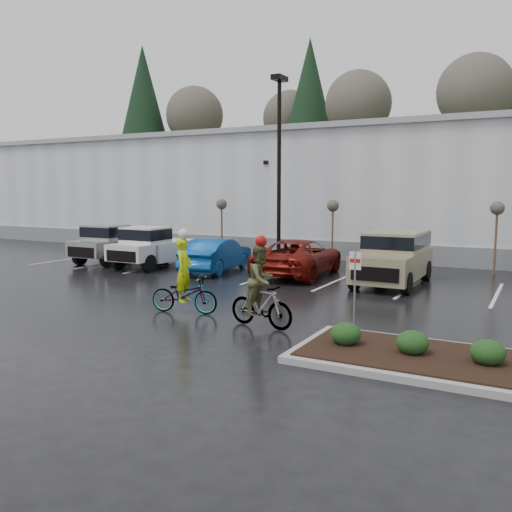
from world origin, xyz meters
The scene contains 20 objects.
ground centered at (0.00, 0.00, 0.00)m, with size 120.00×120.00×0.00m, color black.
warehouse centered at (0.00, 21.99, 3.65)m, with size 60.50×15.50×7.20m.
wooded_ridge centered at (0.00, 45.00, 3.00)m, with size 80.00×25.00×6.00m, color #203716.
lamppost centered at (-4.00, 12.00, 5.69)m, with size 0.50×1.00×9.22m.
sapling_west centered at (-8.00, 13.00, 2.73)m, with size 0.60×0.60×3.20m.
sapling_mid centered at (-1.50, 13.00, 2.73)m, with size 0.60×0.60×3.20m.
sapling_east centered at (6.00, 13.00, 2.73)m, with size 0.60×0.60×3.20m.
curb_island centered at (7.00, -1.00, 0.07)m, with size 8.00×3.00×0.15m, color gray.
mulch_bed centered at (7.00, -1.00, 0.17)m, with size 7.60×2.60×0.04m, color black.
shrub_a centered at (4.00, -1.00, 0.41)m, with size 0.70×0.70×0.52m, color black.
shrub_b centered at (5.50, -1.00, 0.41)m, with size 0.70×0.70×0.52m, color black.
shrub_c centered at (7.00, -1.00, 0.41)m, with size 0.70×0.70×0.52m, color black.
fire_lane_sign centered at (3.80, 0.20, 1.41)m, with size 0.30×0.05×2.20m.
pickup_silver centered at (-11.42, 8.46, 0.98)m, with size 2.10×5.20×1.96m, color #979A9E, non-canonical shape.
pickup_white centered at (-8.66, 8.18, 0.98)m, with size 2.10×5.20×1.96m, color silver, non-canonical shape.
car_blue centered at (-5.16, 7.96, 0.77)m, with size 1.62×4.65×1.53m, color #0D4591.
car_red centered at (-1.44, 8.72, 0.79)m, with size 2.61×5.67×1.58m, color maroon.
suv_tan centered at (2.70, 8.36, 1.03)m, with size 2.20×5.10×2.06m, color gray, non-canonical shape.
cyclist_hivis centered at (-1.57, 0.49, 0.78)m, with size 2.20×1.15×2.54m.
cyclist_olive centered at (1.26, 0.05, 0.90)m, with size 1.98×0.98×2.49m.
Camera 1 is at (7.88, -12.59, 3.68)m, focal length 38.00 mm.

